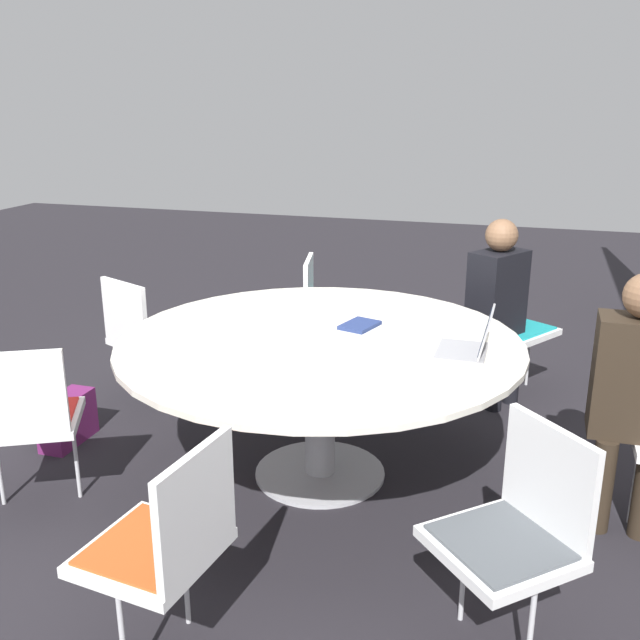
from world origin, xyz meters
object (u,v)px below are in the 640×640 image
at_px(chair_5, 166,538).
at_px(chair_6, 517,524).
at_px(chair_4, 27,413).
at_px(handbag, 67,420).
at_px(chair_1, 508,318).
at_px(chair_2, 327,307).
at_px(person_0, 635,384).
at_px(laptop, 472,344).
at_px(chair_3, 144,332).
at_px(person_1, 499,299).
at_px(spiral_notebook, 360,325).

bearing_deg(chair_5, chair_6, -62.03).
xyz_separation_m(chair_4, handbag, (-0.64, -0.28, -0.37)).
bearing_deg(chair_1, chair_6, 36.04).
height_order(chair_2, chair_6, same).
xyz_separation_m(chair_6, handbag, (-0.91, -2.50, -0.37)).
distance_m(person_0, laptop, 0.73).
relative_size(chair_2, laptop, 2.90).
bearing_deg(chair_3, chair_4, -61.49).
bearing_deg(laptop, chair_6, 15.41).
xyz_separation_m(chair_5, laptop, (-1.40, 0.86, 0.30)).
xyz_separation_m(chair_3, person_1, (-0.71, 2.11, 0.20)).
bearing_deg(spiral_notebook, chair_1, 149.52).
bearing_deg(person_1, chair_3, -38.71).
height_order(chair_5, person_1, person_1).
bearing_deg(chair_6, chair_4, 39.92).
distance_m(chair_6, person_0, 1.08).
height_order(chair_4, handbag, chair_4).
relative_size(chair_3, chair_6, 1.00).
relative_size(chair_1, person_1, 0.71).
xyz_separation_m(chair_1, person_0, (1.49, 0.60, 0.20)).
height_order(person_0, laptop, person_0).
xyz_separation_m(chair_2, spiral_notebook, (1.11, 0.50, 0.26)).
height_order(chair_1, chair_4, same).
xyz_separation_m(chair_2, chair_5, (2.76, 0.24, 0.00)).
relative_size(chair_1, laptop, 2.90).
height_order(chair_1, spiral_notebook, chair_1).
distance_m(chair_6, handbag, 2.69).
bearing_deg(chair_2, handbag, -50.68).
height_order(chair_6, handbag, chair_6).
xyz_separation_m(chair_4, person_1, (-1.93, 2.02, 0.20)).
relative_size(chair_3, chair_5, 1.00).
distance_m(chair_5, laptop, 1.67).
distance_m(chair_1, laptop, 1.51).
bearing_deg(chair_4, person_1, 16.36).
bearing_deg(spiral_notebook, chair_5, -8.91).
height_order(chair_4, chair_6, same).
bearing_deg(chair_6, chair_2, -12.69).
bearing_deg(handbag, chair_5, 46.08).
relative_size(person_1, spiral_notebook, 4.92).
xyz_separation_m(chair_1, chair_3, (0.96, -2.17, 0.00)).
relative_size(chair_6, spiral_notebook, 3.49).
xyz_separation_m(chair_2, chair_4, (2.06, -0.86, 0.00)).
xyz_separation_m(chair_5, chair_6, (-0.42, 1.12, 0.00)).
bearing_deg(laptop, handbag, -88.06).
bearing_deg(chair_5, handbag, 53.52).
bearing_deg(chair_3, person_1, 42.78).
relative_size(chair_5, spiral_notebook, 3.49).
bearing_deg(handbag, chair_3, 161.84).
height_order(chair_2, person_1, person_1).
bearing_deg(spiral_notebook, chair_2, -155.64).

